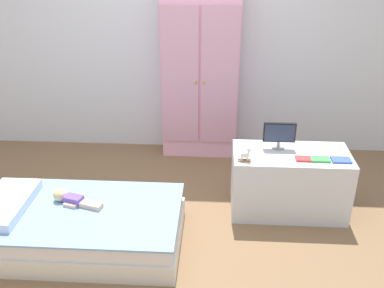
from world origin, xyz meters
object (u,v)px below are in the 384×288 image
(bed, at_px, (81,226))
(rocking_horse_toy, at_px, (246,155))
(doll, at_px, (68,198))
(book_green, at_px, (320,159))
(tv_monitor, at_px, (279,134))
(book_blue, at_px, (341,160))
(tv_stand, at_px, (289,182))
(wardrobe, at_px, (200,78))
(book_red, at_px, (303,159))

(bed, xyz_separation_m, rocking_horse_toy, (1.19, 0.36, 0.44))
(doll, bearing_deg, book_green, 9.69)
(tv_monitor, relative_size, book_blue, 1.74)
(doll, relative_size, tv_stand, 0.43)
(book_green, bearing_deg, book_blue, 0.00)
(doll, distance_m, tv_stand, 1.71)
(doll, distance_m, wardrobe, 1.74)
(tv_monitor, bearing_deg, rocking_horse_toy, -139.69)
(doll, bearing_deg, tv_stand, 14.17)
(doll, xyz_separation_m, book_red, (1.73, 0.32, 0.21))
(book_red, bearing_deg, tv_stand, 123.60)
(bed, distance_m, wardrobe, 1.83)
(book_green, bearing_deg, wardrobe, 130.97)
(rocking_horse_toy, bearing_deg, doll, -168.23)
(bed, relative_size, book_blue, 10.07)
(bed, height_order, book_blue, book_blue)
(wardrobe, relative_size, book_red, 14.03)
(doll, xyz_separation_m, book_green, (1.85, 0.32, 0.21))
(doll, distance_m, tv_monitor, 1.67)
(book_red, xyz_separation_m, book_blue, (0.28, 0.00, -0.00))
(wardrobe, xyz_separation_m, book_blue, (1.11, -1.10, -0.27))
(tv_monitor, xyz_separation_m, book_red, (0.17, -0.18, -0.12))
(book_green, bearing_deg, bed, -166.78)
(tv_monitor, xyz_separation_m, rocking_horse_toy, (-0.27, -0.23, -0.07))
(book_green, xyz_separation_m, book_blue, (0.15, 0.00, -0.00))
(rocking_horse_toy, relative_size, book_red, 1.02)
(tv_stand, distance_m, book_red, 0.29)
(wardrobe, height_order, rocking_horse_toy, wardrobe)
(tv_monitor, height_order, book_red, tv_monitor)
(book_red, bearing_deg, wardrobe, 127.00)
(bed, bearing_deg, book_green, 13.22)
(tv_stand, xyz_separation_m, tv_monitor, (-0.10, 0.08, 0.39))
(doll, height_order, book_red, book_red)
(wardrobe, distance_m, tv_monitor, 1.14)
(bed, height_order, book_green, book_green)
(wardrobe, xyz_separation_m, tv_stand, (0.76, -1.00, -0.54))
(tv_monitor, height_order, rocking_horse_toy, tv_monitor)
(book_blue, bearing_deg, doll, -171.04)
(tv_stand, relative_size, tv_monitor, 3.62)
(tv_stand, bearing_deg, rocking_horse_toy, -157.85)
(rocking_horse_toy, relative_size, book_blue, 0.81)
(book_red, bearing_deg, bed, -165.80)
(wardrobe, bearing_deg, doll, -122.43)
(book_red, relative_size, book_blue, 0.79)
(tv_stand, height_order, tv_monitor, tv_monitor)
(bed, distance_m, book_green, 1.84)
(rocking_horse_toy, distance_m, book_blue, 0.72)
(bed, relative_size, wardrobe, 0.91)
(wardrobe, height_order, book_blue, wardrobe)
(wardrobe, xyz_separation_m, book_red, (0.83, -1.10, -0.27))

